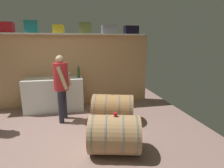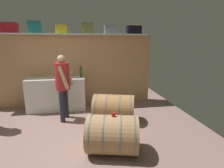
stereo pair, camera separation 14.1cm
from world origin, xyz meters
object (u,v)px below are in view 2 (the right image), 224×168
(toolcase_olive, at_px, (88,28))
(red_funnel, at_px, (63,74))
(visitor_tasting, at_px, (63,81))
(toolcase_grey, at_px, (112,30))
(work_cabinet, at_px, (57,93))
(wine_bottle_green, at_px, (81,72))
(wine_barrel_near, at_px, (113,134))
(wine_barrel_far, at_px, (114,108))
(toolcase_yellow, at_px, (61,29))
(toolcase_black, at_px, (134,30))
(toolcase_red, at_px, (9,28))
(tasting_cup, at_px, (114,114))
(toolcase_teal, at_px, (35,27))
(wine_glass, at_px, (72,73))

(toolcase_olive, relative_size, red_funnel, 2.62)
(red_funnel, height_order, visitor_tasting, visitor_tasting)
(toolcase_grey, distance_m, work_cabinet, 2.37)
(wine_bottle_green, height_order, red_funnel, wine_bottle_green)
(wine_bottle_green, height_order, wine_barrel_near, wine_bottle_green)
(work_cabinet, relative_size, visitor_tasting, 0.99)
(wine_bottle_green, distance_m, wine_barrel_far, 1.47)
(toolcase_yellow, height_order, toolcase_black, toolcase_black)
(toolcase_olive, distance_m, visitor_tasting, 1.75)
(toolcase_red, xyz_separation_m, wine_barrel_near, (2.28, -2.54, -1.87))
(toolcase_grey, height_order, wine_bottle_green, toolcase_grey)
(tasting_cup, bearing_deg, toolcase_teal, 123.38)
(work_cabinet, relative_size, red_funnel, 12.06)
(toolcase_teal, xyz_separation_m, wine_bottle_green, (1.16, -0.24, -1.19))
(toolcase_red, xyz_separation_m, work_cabinet, (1.11, -0.24, -1.76))
(toolcase_red, height_order, wine_barrel_far, toolcase_red)
(toolcase_red, relative_size, toolcase_yellow, 1.39)
(toolcase_teal, bearing_deg, wine_barrel_far, -37.78)
(toolcase_red, bearing_deg, tasting_cup, -51.43)
(wine_glass, relative_size, wine_barrel_near, 0.15)
(wine_glass, xyz_separation_m, tasting_cup, (0.77, -2.48, -0.31))
(red_funnel, distance_m, tasting_cup, 2.65)
(toolcase_red, distance_m, visitor_tasting, 2.12)
(toolcase_yellow, relative_size, toolcase_black, 0.70)
(toolcase_red, bearing_deg, work_cabinet, -15.69)
(visitor_tasting, bearing_deg, toolcase_olive, 161.69)
(wine_bottle_green, distance_m, visitor_tasting, 0.89)
(red_funnel, distance_m, wine_barrel_far, 1.83)
(toolcase_teal, relative_size, work_cabinet, 0.21)
(toolcase_teal, distance_m, wine_barrel_far, 2.99)
(toolcase_black, height_order, tasting_cup, toolcase_black)
(toolcase_olive, distance_m, tasting_cup, 2.98)
(toolcase_red, height_order, work_cabinet, toolcase_red)
(red_funnel, height_order, wine_barrel_far, red_funnel)
(toolcase_teal, relative_size, toolcase_olive, 0.96)
(red_funnel, bearing_deg, wine_barrel_near, -67.66)
(toolcase_red, xyz_separation_m, red_funnel, (1.28, -0.11, -1.25))
(toolcase_grey, relative_size, work_cabinet, 0.27)
(toolcase_grey, relative_size, tasting_cup, 7.03)
(toolcase_olive, xyz_separation_m, toolcase_grey, (0.67, 0.00, -0.03))
(visitor_tasting, bearing_deg, work_cabinet, -147.77)
(toolcase_teal, bearing_deg, toolcase_yellow, -3.62)
(toolcase_teal, bearing_deg, toolcase_olive, -3.62)
(toolcase_black, bearing_deg, toolcase_red, 177.53)
(toolcase_yellow, height_order, tasting_cup, toolcase_yellow)
(wine_barrel_near, bearing_deg, toolcase_grey, 94.82)
(toolcase_grey, relative_size, toolcase_black, 1.02)
(wine_barrel_far, bearing_deg, toolcase_black, 74.73)
(wine_barrel_near, height_order, wine_barrel_far, wine_barrel_near)
(toolcase_grey, distance_m, tasting_cup, 2.98)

